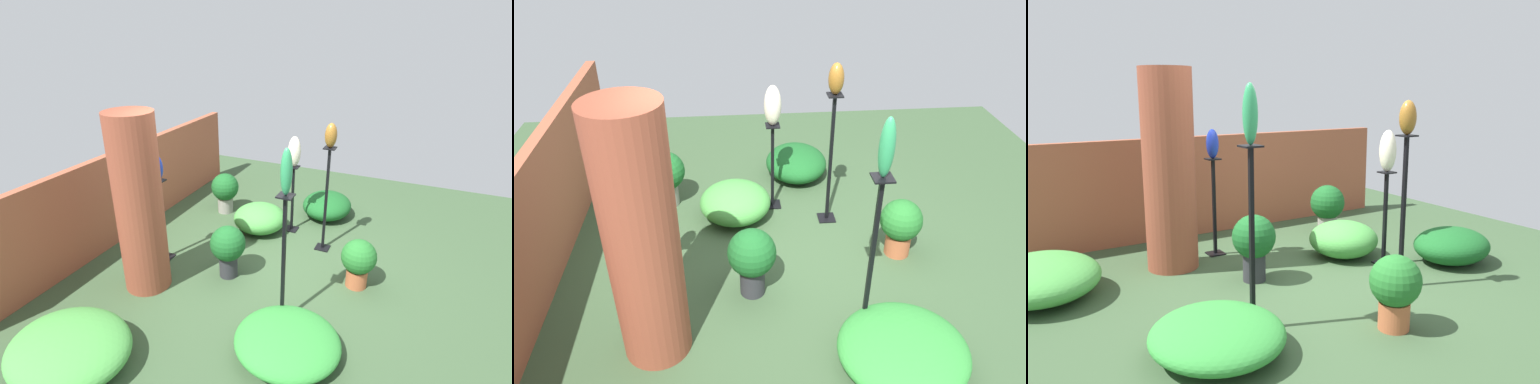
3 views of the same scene
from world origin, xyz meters
TOP-DOWN VIEW (x-y plane):
  - ground_plane at (0.00, 0.00)m, footprint 8.00×8.00m
  - brick_wall_back at (0.00, 2.40)m, footprint 5.60×0.12m
  - brick_pillar at (-1.02, 1.26)m, footprint 0.57×0.57m
  - pedestal_jade at (-0.97, -0.55)m, footprint 0.20×0.20m
  - pedestal_cobalt at (-0.42, 1.43)m, footprint 0.20×0.20m
  - pedestal_ivory at (1.10, 0.08)m, footprint 0.20×0.20m
  - pedestal_bronze at (0.75, -0.54)m, footprint 0.20×0.20m
  - art_vase_jade at (-0.97, -0.55)m, footprint 0.12×0.12m
  - art_vase_cobalt at (-0.42, 1.43)m, footprint 0.15×0.15m
  - art_vase_ivory at (1.10, 0.08)m, footprint 0.18×0.19m
  - art_vase_bronze at (0.75, -0.54)m, footprint 0.17×0.16m
  - potted_plant_front_right at (0.04, -1.18)m, footprint 0.44×0.44m
  - potted_plant_front_left at (1.25, 1.36)m, footprint 0.48×0.48m
  - potted_plant_near_pillar at (-0.43, 0.41)m, footprint 0.46×0.46m
  - foliage_bed_west at (-1.39, -0.77)m, footprint 1.04×1.09m
  - foliage_bed_center at (0.87, 0.54)m, footprint 0.83×0.83m
  - foliage_bed_rear at (1.80, -0.31)m, footprint 0.93×0.81m

SIDE VIEW (x-z plane):
  - ground_plane at x=0.00m, z-range 0.00..0.00m
  - foliage_bed_west at x=-1.39m, z-range 0.00..0.32m
  - foliage_bed_rear at x=1.80m, z-range 0.00..0.41m
  - foliage_bed_center at x=0.87m, z-range 0.00..0.43m
  - potted_plant_front_right at x=0.04m, z-range 0.05..0.70m
  - potted_plant_front_left at x=1.25m, z-range 0.07..0.77m
  - potted_plant_near_pillar at x=-0.43m, z-range 0.08..0.79m
  - pedestal_ivory at x=1.10m, z-range -0.05..1.04m
  - pedestal_cobalt at x=-0.42m, z-range -0.05..1.14m
  - brick_wall_back at x=0.00m, z-range 0.00..1.37m
  - pedestal_bronze at x=0.75m, z-range -0.06..1.51m
  - pedestal_jade at x=-0.97m, z-range -0.06..1.51m
  - brick_pillar at x=-1.02m, z-range 0.00..2.23m
  - art_vase_ivory at x=1.10m, z-range 1.09..1.55m
  - art_vase_cobalt at x=-0.42m, z-range 1.19..1.54m
  - art_vase_bronze at x=0.75m, z-range 1.56..1.89m
  - art_vase_jade at x=-0.97m, z-range 1.56..2.05m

